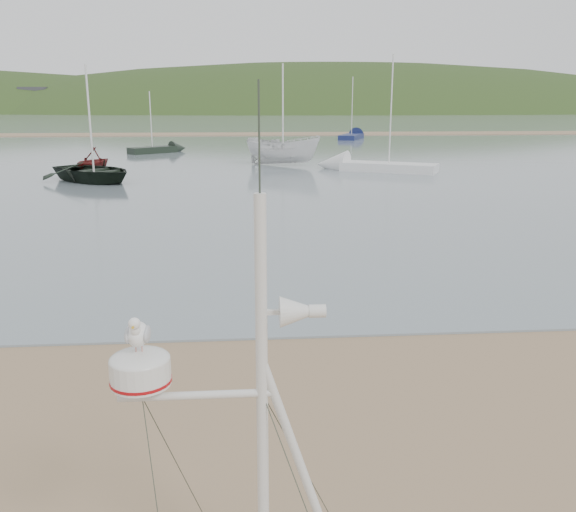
{
  "coord_description": "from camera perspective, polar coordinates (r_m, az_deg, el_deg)",
  "views": [
    {
      "loc": [
        1.69,
        -6.12,
        4.14
      ],
      "look_at": [
        2.25,
        1.0,
        2.31
      ],
      "focal_mm": 38.0,
      "sensor_mm": 36.0,
      "label": 1
    }
  ],
  "objects": [
    {
      "name": "hill_ridge",
      "position": [
        242.88,
        -0.45,
        8.78
      ],
      "size": [
        620.0,
        180.0,
        80.0
      ],
      "color": "#213515",
      "rests_on": "ground"
    },
    {
      "name": "sailboat_blue_far",
      "position": [
        69.11,
        6.29,
        11.14
      ],
      "size": [
        4.3,
        7.26,
        7.08
      ],
      "color": "#151E4B",
      "rests_on": "ground"
    },
    {
      "name": "boat_white",
      "position": [
        39.6,
        -0.48,
        12.06
      ],
      "size": [
        2.47,
        2.44,
        4.96
      ],
      "primitive_type": "imported",
      "rotation": [
        0.0,
        0.0,
        1.19
      ],
      "color": "silver",
      "rests_on": "water"
    },
    {
      "name": "far_cottages",
      "position": [
        202.12,
        -4.2,
        14.33
      ],
      "size": [
        294.4,
        6.3,
        8.0
      ],
      "color": "beige",
      "rests_on": "ground"
    },
    {
      "name": "boat_dark",
      "position": [
        32.92,
        -17.99,
        11.17
      ],
      "size": [
        3.32,
        3.53,
        5.27
      ],
      "primitive_type": "imported",
      "rotation": [
        0.0,
        0.0,
        0.84
      ],
      "color": "black",
      "rests_on": "water"
    },
    {
      "name": "water",
      "position": [
        138.19,
        -5.27,
        12.64
      ],
      "size": [
        560.0,
        256.0,
        0.04
      ],
      "primitive_type": "cube",
      "color": "slate",
      "rests_on": "ground"
    },
    {
      "name": "boat_red",
      "position": [
        36.2,
        -17.88,
        9.55
      ],
      "size": [
        2.92,
        2.36,
        2.93
      ],
      "primitive_type": "imported",
      "rotation": [
        0.0,
        0.0,
        -0.38
      ],
      "color": "#5D1615",
      "rests_on": "water"
    },
    {
      "name": "sandbar",
      "position": [
        76.25,
        -5.82,
        11.28
      ],
      "size": [
        560.0,
        7.0,
        0.07
      ],
      "primitive_type": "cube",
      "color": "#81664A",
      "rests_on": "water"
    },
    {
      "name": "ground",
      "position": [
        7.58,
        -17.61,
        -19.46
      ],
      "size": [
        560.0,
        560.0,
        0.0
      ],
      "primitive_type": "plane",
      "color": "#81664A",
      "rests_on": "ground"
    },
    {
      "name": "sailboat_dark_mid",
      "position": [
        50.66,
        -11.45,
        9.79
      ],
      "size": [
        4.72,
        4.16,
        5.11
      ],
      "color": "black",
      "rests_on": "ground"
    },
    {
      "name": "sailboat_white_near",
      "position": [
        37.26,
        6.44,
        8.4
      ],
      "size": [
        7.3,
        5.01,
        7.26
      ],
      "color": "silver",
      "rests_on": "ground"
    },
    {
      "name": "mast_rig",
      "position": [
        5.14,
        -2.92,
        -22.81
      ],
      "size": [
        1.9,
        2.03,
        4.28
      ],
      "color": "silver",
      "rests_on": "ground"
    }
  ]
}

